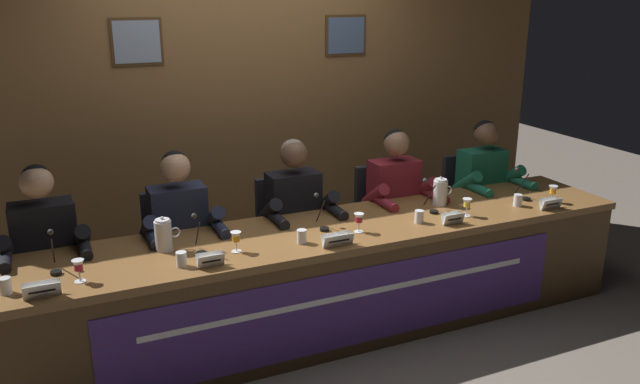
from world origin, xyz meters
name	(u,v)px	position (x,y,z in m)	size (l,w,h in m)	color
ground_plane	(320,329)	(0.00, 0.00, 0.00)	(12.00, 12.00, 0.00)	#70665B
wall_back_panelled	(248,105)	(0.00, 1.43, 1.30)	(5.54, 0.14, 2.60)	brown
conference_table	(328,267)	(0.00, -0.12, 0.51)	(4.34, 0.78, 0.72)	brown
chair_far_left	(51,280)	(-1.62, 0.57, 0.43)	(0.44, 0.44, 0.89)	black
panelist_far_left	(46,251)	(-1.62, 0.37, 0.71)	(0.51, 0.48, 1.22)	black
nameplate_far_left	(42,290)	(-1.65, -0.30, 0.76)	(0.18, 0.06, 0.08)	white
juice_glass_far_left	(78,267)	(-1.47, -0.19, 0.81)	(0.06, 0.06, 0.12)	white
water_cup_far_left	(5,287)	(-1.82, -0.18, 0.76)	(0.06, 0.06, 0.08)	silver
microphone_far_left	(54,259)	(-1.58, 0.00, 0.80)	(0.06, 0.17, 0.22)	black
chair_left	(178,259)	(-0.81, 0.57, 0.43)	(0.44, 0.44, 0.89)	black
panelist_left	(182,231)	(-0.81, 0.37, 0.71)	(0.51, 0.48, 1.22)	black
nameplate_left	(210,260)	(-0.79, -0.28, 0.76)	(0.15, 0.06, 0.08)	white
juice_glass_left	(236,238)	(-0.60, -0.14, 0.81)	(0.06, 0.06, 0.12)	white
water_cup_left	(182,260)	(-0.93, -0.21, 0.76)	(0.06, 0.06, 0.08)	silver
microphone_left	(199,241)	(-0.80, -0.06, 0.80)	(0.06, 0.17, 0.22)	black
chair_center	(288,241)	(0.00, 0.57, 0.43)	(0.44, 0.44, 0.89)	black
panelist_center	(298,214)	(0.00, 0.37, 0.71)	(0.51, 0.48, 1.22)	black
nameplate_center	(338,240)	(-0.02, -0.30, 0.76)	(0.20, 0.06, 0.08)	white
juice_glass_center	(359,219)	(0.20, -0.15, 0.81)	(0.06, 0.06, 0.12)	white
water_cup_center	(302,237)	(-0.20, -0.17, 0.76)	(0.06, 0.06, 0.08)	silver
microphone_center	(322,218)	(0.01, 0.01, 0.80)	(0.06, 0.17, 0.22)	black
chair_right	(384,225)	(0.81, 0.57, 0.43)	(0.44, 0.44, 0.89)	black
panelist_right	(399,199)	(0.81, 0.37, 0.71)	(0.51, 0.48, 1.22)	black
nameplate_right	(453,218)	(0.83, -0.27, 0.76)	(0.15, 0.06, 0.08)	white
juice_glass_right	(467,204)	(1.01, -0.18, 0.81)	(0.06, 0.06, 0.12)	white
water_cup_right	(419,217)	(0.64, -0.16, 0.76)	(0.06, 0.06, 0.08)	silver
microphone_right	(431,201)	(0.84, 0.00, 0.80)	(0.06, 0.17, 0.22)	black
chair_far_right	(469,211)	(1.62, 0.57, 0.43)	(0.44, 0.44, 0.89)	black
panelist_far_right	(487,186)	(1.62, 0.37, 0.71)	(0.51, 0.48, 1.22)	black
nameplate_far_right	(551,203)	(1.63, -0.30, 0.76)	(0.17, 0.06, 0.08)	white
juice_glass_far_right	(553,191)	(1.75, -0.19, 0.81)	(0.06, 0.06, 0.12)	white
water_cup_far_right	(518,201)	(1.47, -0.15, 0.76)	(0.06, 0.06, 0.08)	silver
microphone_far_right	(523,189)	(1.61, -0.04, 0.80)	(0.06, 0.17, 0.22)	black
water_pitcher_left_side	(164,235)	(-0.98, 0.06, 0.82)	(0.15, 0.10, 0.21)	silver
water_pitcher_right_side	(440,192)	(0.98, 0.09, 0.82)	(0.15, 0.10, 0.21)	silver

